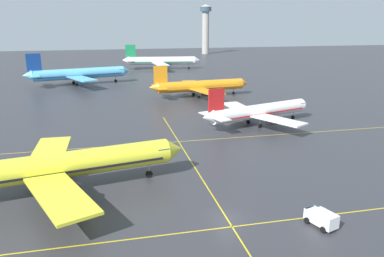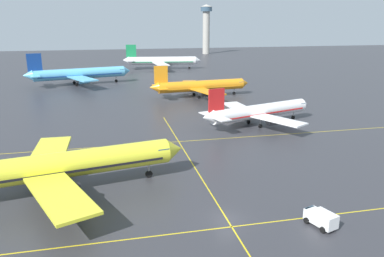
% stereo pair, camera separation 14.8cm
% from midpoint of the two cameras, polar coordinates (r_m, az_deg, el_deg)
% --- Properties ---
extents(ground_plane, '(600.00, 600.00, 0.00)m').
position_cam_midpoint_polar(ground_plane, '(51.30, 5.21, -13.35)').
color(ground_plane, '#333338').
extents(airliner_front_gate, '(39.34, 33.47, 12.27)m').
position_cam_midpoint_polar(airliner_front_gate, '(59.95, -19.63, -5.37)').
color(airliner_front_gate, yellow).
rests_on(airliner_front_gate, ground).
extents(airliner_second_row, '(32.12, 27.43, 10.20)m').
position_cam_midpoint_polar(airliner_second_row, '(94.41, 9.90, 2.56)').
color(airliner_second_row, white).
rests_on(airliner_second_row, ground).
extents(airliner_third_row, '(35.16, 30.14, 10.93)m').
position_cam_midpoint_polar(airliner_third_row, '(127.58, 1.14, 6.39)').
color(airliner_third_row, orange).
rests_on(airliner_third_row, ground).
extents(airliner_far_left_stand, '(41.23, 35.06, 12.93)m').
position_cam_midpoint_polar(airliner_far_left_stand, '(158.08, -16.71, 7.86)').
color(airliner_far_left_stand, '#5BB7E5').
rests_on(airliner_far_left_stand, ground).
extents(airliner_far_right_stand, '(40.69, 34.81, 12.65)m').
position_cam_midpoint_polar(airliner_far_right_stand, '(201.66, -4.69, 10.08)').
color(airliner_far_right_stand, white).
rests_on(airliner_far_right_stand, ground).
extents(taxiway_markings, '(127.32, 78.19, 0.01)m').
position_cam_midpoint_polar(taxiway_markings, '(64.93, 0.90, -6.71)').
color(taxiway_markings, yellow).
rests_on(taxiway_markings, ground).
extents(service_truck_red_van, '(3.14, 4.47, 2.10)m').
position_cam_midpoint_polar(service_truck_red_van, '(51.58, 18.69, -12.54)').
color(service_truck_red_van, white).
rests_on(service_truck_red_van, ground).
extents(control_tower, '(8.82, 8.82, 35.74)m').
position_cam_midpoint_polar(control_tower, '(292.38, 2.03, 15.21)').
color(control_tower, '#ADA89E').
rests_on(control_tower, ground).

